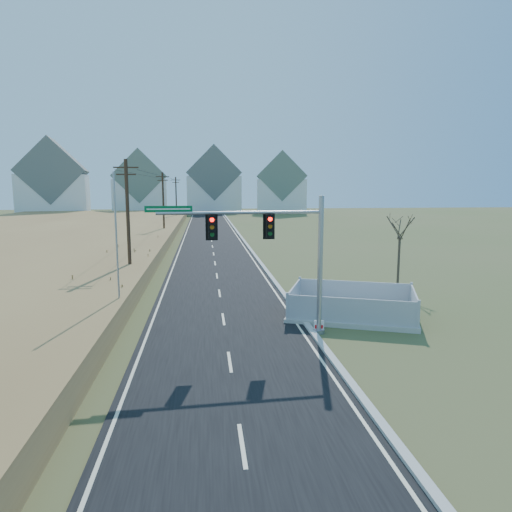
{
  "coord_description": "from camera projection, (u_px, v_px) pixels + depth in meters",
  "views": [
    {
      "loc": [
        -0.92,
        -19.43,
        7.0
      ],
      "look_at": [
        1.76,
        4.13,
        3.4
      ],
      "focal_mm": 32.0,
      "sensor_mm": 36.0,
      "label": 1
    }
  ],
  "objects": [
    {
      "name": "open_sign",
      "position": [
        319.0,
        327.0,
        22.01
      ],
      "size": [
        0.49,
        0.14,
        0.6
      ],
      "rotation": [
        0.0,
        0.0,
        -0.17
      ],
      "color": "white",
      "rests_on": "ground"
    },
    {
      "name": "fence_enclosure",
      "position": [
        352.0,
        311.0,
        24.82
      ],
      "size": [
        7.87,
        6.62,
        1.54
      ],
      "rotation": [
        0.0,
        0.0,
        -0.36
      ],
      "color": "#B7B5AD",
      "rests_on": "ground"
    },
    {
      "name": "traffic_signal_mast",
      "position": [
        282.0,
        250.0,
        21.15
      ],
      "size": [
        8.29,
        0.76,
        6.6
      ],
      "rotation": [
        0.0,
        0.0,
        0.05
      ],
      "color": "#9EA0A5",
      "rests_on": "ground"
    },
    {
      "name": "condo_nnw",
      "position": [
        140.0,
        187.0,
        123.28
      ],
      "size": [
        14.93,
        11.17,
        17.03
      ],
      "rotation": [
        0.0,
        0.0,
        0.07
      ],
      "color": "white",
      "rests_on": "ground"
    },
    {
      "name": "road",
      "position": [
        210.0,
        233.0,
        69.35
      ],
      "size": [
        8.0,
        180.0,
        0.06
      ],
      "primitive_type": "cube",
      "color": "black",
      "rests_on": "ground"
    },
    {
      "name": "utility_pole_near",
      "position": [
        128.0,
        219.0,
        33.55
      ],
      "size": [
        1.8,
        0.26,
        9.0
      ],
      "color": "#422D1E",
      "rests_on": "ground"
    },
    {
      "name": "bare_tree",
      "position": [
        400.0,
        226.0,
        31.05
      ],
      "size": [
        2.06,
        2.06,
        5.45
      ],
      "color": "#4C3F33",
      "rests_on": "ground"
    },
    {
      "name": "reed_marsh",
      "position": [
        18.0,
        238.0,
        56.75
      ],
      "size": [
        38.0,
        110.0,
        1.3
      ],
      "primitive_type": "cube",
      "color": "#A38249",
      "rests_on": "ground"
    },
    {
      "name": "condo_nw",
      "position": [
        53.0,
        184.0,
        113.07
      ],
      "size": [
        17.69,
        13.38,
        19.05
      ],
      "rotation": [
        0.0,
        0.0,
        0.14
      ],
      "color": "white",
      "rests_on": "ground"
    },
    {
      "name": "utility_pole_far",
      "position": [
        176.0,
        198.0,
        92.49
      ],
      "size": [
        1.8,
        0.26,
        9.0
      ],
      "color": "#422D1E",
      "rests_on": "ground"
    },
    {
      "name": "ground",
      "position": [
        227.0,
        346.0,
        20.24
      ],
      "size": [
        260.0,
        260.0,
        0.0
      ],
      "primitive_type": "plane",
      "color": "#4A5629",
      "rests_on": "ground"
    },
    {
      "name": "flagpole",
      "position": [
        118.0,
        264.0,
        23.36
      ],
      "size": [
        0.35,
        0.35,
        7.76
      ],
      "color": "#B7B5AD",
      "rests_on": "ground"
    },
    {
      "name": "curb",
      "position": [
        238.0,
        233.0,
        69.81
      ],
      "size": [
        0.3,
        180.0,
        0.18
      ],
      "primitive_type": "cube",
      "color": "#B2AFA8",
      "rests_on": "ground"
    },
    {
      "name": "utility_pole_mid",
      "position": [
        163.0,
        204.0,
        63.02
      ],
      "size": [
        1.8,
        0.26,
        9.0
      ],
      "color": "#422D1E",
      "rests_on": "ground"
    },
    {
      "name": "condo_ne",
      "position": [
        281.0,
        188.0,
        123.62
      ],
      "size": [
        14.12,
        10.51,
        16.52
      ],
      "rotation": [
        0.0,
        0.0,
        -0.1
      ],
      "color": "white",
      "rests_on": "ground"
    },
    {
      "name": "condo_n",
      "position": [
        214.0,
        185.0,
        129.35
      ],
      "size": [
        15.27,
        10.2,
        18.54
      ],
      "color": "white",
      "rests_on": "ground"
    }
  ]
}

